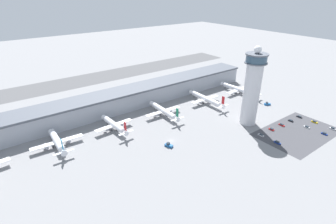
# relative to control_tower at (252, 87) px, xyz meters

# --- Properties ---
(ground_plane) EXTENTS (1000.00, 1000.00, 0.00)m
(ground_plane) POSITION_rel_control_tower_xyz_m (-65.83, 14.39, -30.16)
(ground_plane) COLOR gray
(terminal_building) EXTENTS (276.41, 25.00, 16.91)m
(terminal_building) POSITION_rel_control_tower_xyz_m (-65.83, 84.39, -21.61)
(terminal_building) COLOR #A3A8B2
(terminal_building) RESTS_ON ground
(runway_strip) EXTENTS (414.61, 44.00, 0.01)m
(runway_strip) POSITION_rel_control_tower_xyz_m (-65.83, 181.35, -30.16)
(runway_strip) COLOR #515154
(runway_strip) RESTS_ON ground
(control_tower) EXTENTS (16.36, 16.36, 61.52)m
(control_tower) POSITION_rel_control_tower_xyz_m (0.00, 0.00, 0.00)
(control_tower) COLOR silver
(control_tower) RESTS_ON ground
(parking_lot_surface) EXTENTS (64.00, 40.00, 0.01)m
(parking_lot_surface) POSITION_rel_control_tower_xyz_m (17.82, -32.62, -30.16)
(parking_lot_surface) COLOR #424247
(parking_lot_surface) RESTS_ON ground
(airplane_gate_bravo) EXTENTS (34.68, 33.86, 14.19)m
(airplane_gate_bravo) POSITION_rel_control_tower_xyz_m (-132.56, 53.77, -25.81)
(airplane_gate_bravo) COLOR silver
(airplane_gate_bravo) RESTS_ON ground
(airplane_gate_charlie) EXTENTS (30.63, 34.66, 13.52)m
(airplane_gate_charlie) POSITION_rel_control_tower_xyz_m (-91.18, 52.10, -25.47)
(airplane_gate_charlie) COLOR white
(airplane_gate_charlie) RESTS_ON ground
(airplane_gate_delta) EXTENTS (33.03, 40.19, 13.88)m
(airplane_gate_delta) POSITION_rel_control_tower_xyz_m (-46.61, 50.18, -25.68)
(airplane_gate_delta) COLOR white
(airplane_gate_delta) RESTS_ON ground
(airplane_gate_echo) EXTENTS (31.57, 44.42, 14.12)m
(airplane_gate_echo) POSITION_rel_control_tower_xyz_m (-0.21, 47.57, -25.39)
(airplane_gate_echo) COLOR white
(airplane_gate_echo) RESTS_ON ground
(airplane_gate_foxtrot) EXTENTS (31.05, 45.55, 13.40)m
(airplane_gate_foxtrot) POSITION_rel_control_tower_xyz_m (44.28, 46.08, -25.63)
(airplane_gate_foxtrot) COLOR silver
(airplane_gate_foxtrot) RESTS_ON ground
(service_truck_catering) EXTENTS (5.88, 5.20, 2.88)m
(service_truck_catering) POSITION_rel_control_tower_xyz_m (43.28, 11.29, -29.16)
(service_truck_catering) COLOR black
(service_truck_catering) RESTS_ON ground
(service_truck_fuel) EXTENTS (4.28, 6.16, 3.00)m
(service_truck_fuel) POSITION_rel_control_tower_xyz_m (-71.59, 9.62, -29.12)
(service_truck_fuel) COLOR black
(service_truck_fuel) RESTS_ON ground
(car_blue_compact) EXTENTS (1.98, 4.83, 1.49)m
(car_blue_compact) POSITION_rel_control_tower_xyz_m (17.87, -19.31, -29.59)
(car_blue_compact) COLOR black
(car_blue_compact) RESTS_ON ground
(car_black_suv) EXTENTS (1.98, 4.44, 1.45)m
(car_black_suv) POSITION_rel_control_tower_xyz_m (30.44, -32.89, -29.60)
(car_black_suv) COLOR black
(car_black_suv) RESTS_ON ground
(car_white_wagon) EXTENTS (1.77, 4.62, 1.40)m
(car_white_wagon) POSITION_rel_control_tower_xyz_m (42.92, -19.87, -29.62)
(car_white_wagon) COLOR black
(car_white_wagon) RESTS_ON ground
(car_yellow_taxi) EXTENTS (1.74, 4.33, 1.57)m
(car_yellow_taxi) POSITION_rel_control_tower_xyz_m (30.95, -45.93, -29.55)
(car_yellow_taxi) COLOR black
(car_yellow_taxi) RESTS_ON ground
(car_navy_sedan) EXTENTS (1.78, 4.71, 1.49)m
(car_navy_sedan) POSITION_rel_control_tower_xyz_m (43.84, -32.15, -29.59)
(car_navy_sedan) COLOR black
(car_navy_sedan) RESTS_ON ground
(car_maroon_suv) EXTENTS (1.77, 4.40, 1.59)m
(car_maroon_suv) POSITION_rel_control_tower_xyz_m (43.96, -46.06, -29.54)
(car_maroon_suv) COLOR black
(car_maroon_suv) RESTS_ON ground
(car_silver_sedan) EXTENTS (1.79, 4.47, 1.35)m
(car_silver_sedan) POSITION_rel_control_tower_xyz_m (-8.28, -19.16, -29.64)
(car_silver_sedan) COLOR black
(car_silver_sedan) RESTS_ON ground
(car_grey_coupe) EXTENTS (1.77, 4.14, 1.38)m
(car_grey_coupe) POSITION_rel_control_tower_xyz_m (30.50, -19.58, -29.63)
(car_grey_coupe) COLOR black
(car_grey_coupe) RESTS_ON ground
(car_green_van) EXTENTS (1.86, 4.82, 1.59)m
(car_green_van) POSITION_rel_control_tower_xyz_m (-7.95, -32.18, -29.54)
(car_green_van) COLOR black
(car_green_van) RESTS_ON ground
(car_red_hatchback) EXTENTS (1.98, 4.16, 1.46)m
(car_red_hatchback) POSITION_rel_control_tower_xyz_m (5.30, -18.72, -29.60)
(car_red_hatchback) COLOR black
(car_red_hatchback) RESTS_ON ground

